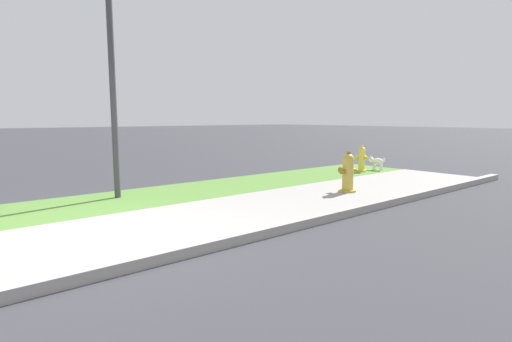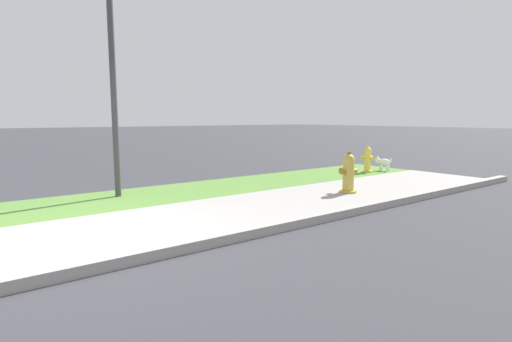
% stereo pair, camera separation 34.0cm
% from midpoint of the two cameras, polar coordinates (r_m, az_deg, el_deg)
% --- Properties ---
extents(ground_plane, '(120.00, 120.00, 0.00)m').
position_cam_midpoint_polar(ground_plane, '(5.25, -22.59, -9.02)').
color(ground_plane, '#38383D').
extents(sidewalk_pavement, '(18.00, 2.25, 0.01)m').
position_cam_midpoint_polar(sidewalk_pavement, '(5.25, -22.60, -8.97)').
color(sidewalk_pavement, '#9E9993').
rests_on(sidewalk_pavement, ground).
extents(grass_verge, '(18.00, 1.89, 0.01)m').
position_cam_midpoint_polar(grass_verge, '(7.22, -26.80, -4.78)').
color(grass_verge, '#568438').
rests_on(grass_verge, ground).
extents(street_curb, '(18.00, 0.16, 0.12)m').
position_cam_midpoint_polar(street_curb, '(4.13, -18.27, -12.46)').
color(street_curb, '#9E9993').
rests_on(street_curb, ground).
extents(fire_hydrant_by_grass_verge, '(0.40, 0.38, 0.80)m').
position_cam_midpoint_polar(fire_hydrant_by_grass_verge, '(7.96, 14.25, -0.29)').
color(fire_hydrant_by_grass_verge, gold).
rests_on(fire_hydrant_by_grass_verge, ground).
extents(fire_hydrant_across_street, '(0.33, 0.36, 0.72)m').
position_cam_midpoint_polar(fire_hydrant_across_street, '(11.10, 16.51, 1.59)').
color(fire_hydrant_across_street, yellow).
rests_on(fire_hydrant_across_street, ground).
extents(small_white_dog, '(0.25, 0.45, 0.40)m').
position_cam_midpoint_polar(small_white_dog, '(11.56, 18.50, 1.20)').
color(small_white_dog, white).
rests_on(small_white_dog, ground).
extents(street_lamp, '(0.32, 0.32, 4.37)m').
position_cam_midpoint_polar(street_lamp, '(7.80, -18.79, 18.03)').
color(street_lamp, '#3D3D42').
rests_on(street_lamp, ground).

